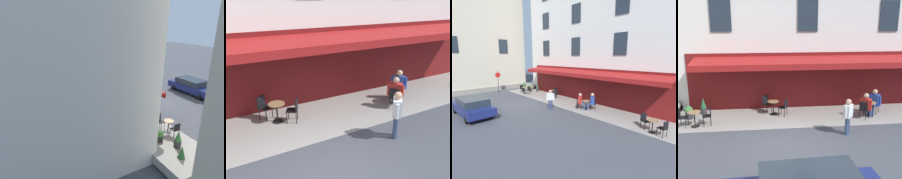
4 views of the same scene
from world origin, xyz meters
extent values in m
plane|color=#42444C|center=(0.00, 0.00, 0.00)|extent=(70.00, 70.00, 0.00)
cube|color=gray|center=(-3.25, -3.40, 0.00)|extent=(20.50, 3.20, 0.01)
cube|color=silver|center=(-4.00, -9.50, 7.50)|extent=(20.00, 9.00, 15.00)
cube|color=maroon|center=(-3.00, -4.97, 1.60)|extent=(16.00, 0.06, 3.20)
cube|color=maroon|center=(-3.00, -4.15, 2.85)|extent=(15.00, 1.70, 0.36)
cube|color=maroon|center=(-3.00, -3.32, 2.62)|extent=(15.00, 0.04, 0.28)
cube|color=#232D38|center=(-11.00, -4.96, 5.20)|extent=(1.10, 0.06, 1.70)
cube|color=#232D38|center=(-6.33, -4.96, 5.20)|extent=(1.10, 0.06, 1.70)
cube|color=#232D38|center=(-1.67, -4.96, 5.20)|extent=(1.10, 0.06, 1.70)
cube|color=#232D38|center=(3.00, -4.96, 5.20)|extent=(1.10, 0.06, 1.70)
cube|color=#232D38|center=(-11.00, -4.96, 8.20)|extent=(1.10, 0.06, 1.70)
cube|color=gray|center=(6.60, -4.20, 0.07)|extent=(2.40, 1.40, 0.15)
cube|color=gray|center=(6.60, -4.55, 0.22)|extent=(2.40, 1.05, 0.30)
cube|color=gray|center=(6.60, -4.90, 0.38)|extent=(2.40, 0.70, 0.45)
cylinder|color=black|center=(0.35, -3.80, 0.01)|extent=(0.40, 0.40, 0.03)
cylinder|color=black|center=(0.35, -3.80, 0.36)|extent=(0.06, 0.06, 0.72)
cylinder|color=#99754C|center=(0.35, -3.80, 0.73)|extent=(0.60, 0.60, 0.03)
cylinder|color=black|center=(-0.06, -3.77, 0.23)|extent=(0.03, 0.03, 0.45)
cylinder|color=black|center=(0.10, -3.47, 0.23)|extent=(0.03, 0.03, 0.45)
cylinder|color=black|center=(-0.36, -3.62, 0.23)|extent=(0.03, 0.03, 0.45)
cylinder|color=black|center=(-0.21, -3.32, 0.23)|extent=(0.03, 0.03, 0.45)
cube|color=black|center=(-0.13, -3.55, 0.47)|extent=(0.54, 0.54, 0.04)
cube|color=black|center=(-0.29, -3.46, 0.70)|extent=(0.22, 0.37, 0.42)
cylinder|color=black|center=(0.71, -4.01, 0.23)|extent=(0.03, 0.03, 0.45)
cylinder|color=black|center=(0.44, -4.21, 0.23)|extent=(0.03, 0.03, 0.45)
cylinder|color=black|center=(0.91, -4.29, 0.23)|extent=(0.03, 0.03, 0.45)
cylinder|color=black|center=(0.63, -4.48, 0.23)|extent=(0.03, 0.03, 0.45)
cube|color=black|center=(0.67, -4.25, 0.47)|extent=(0.56, 0.56, 0.04)
cube|color=black|center=(0.78, -4.39, 0.70)|extent=(0.35, 0.26, 0.42)
cylinder|color=black|center=(4.14, -2.50, 0.01)|extent=(0.40, 0.40, 0.03)
cylinder|color=black|center=(4.14, -2.50, 0.36)|extent=(0.06, 0.06, 0.72)
cylinder|color=#99754C|center=(4.14, -2.50, 0.73)|extent=(0.60, 0.60, 0.03)
cylinder|color=black|center=(4.53, -2.36, 0.23)|extent=(0.03, 0.03, 0.45)
cylinder|color=black|center=(4.51, -2.70, 0.23)|extent=(0.03, 0.03, 0.45)
cylinder|color=black|center=(4.87, -2.38, 0.23)|extent=(0.03, 0.03, 0.45)
cylinder|color=black|center=(4.85, -2.72, 0.23)|extent=(0.03, 0.03, 0.45)
cube|color=black|center=(4.69, -2.54, 0.47)|extent=(0.42, 0.42, 0.04)
cube|color=black|center=(4.87, -2.55, 0.70)|extent=(0.07, 0.40, 0.42)
cylinder|color=black|center=(3.81, -2.76, 0.23)|extent=(0.03, 0.03, 0.45)
cylinder|color=black|center=(3.73, -2.43, 0.23)|extent=(0.03, 0.03, 0.45)
cylinder|color=black|center=(3.48, -2.84, 0.23)|extent=(0.03, 0.03, 0.45)
cylinder|color=black|center=(3.40, -2.51, 0.23)|extent=(0.03, 0.03, 0.45)
cube|color=black|center=(3.60, -2.63, 0.47)|extent=(0.48, 0.48, 0.04)
cube|color=black|center=(3.43, -2.68, 0.70)|extent=(0.13, 0.40, 0.42)
cylinder|color=black|center=(-10.03, -2.35, 0.01)|extent=(0.40, 0.40, 0.03)
cylinder|color=black|center=(-10.03, -2.35, 0.36)|extent=(0.06, 0.06, 0.72)
cylinder|color=#99754C|center=(-10.03, -2.35, 0.73)|extent=(0.60, 0.60, 0.03)
cylinder|color=black|center=(-10.44, -2.42, 0.23)|extent=(0.03, 0.03, 0.45)
cylinder|color=black|center=(-10.36, -2.09, 0.23)|extent=(0.03, 0.03, 0.45)
cylinder|color=black|center=(-10.77, -2.33, 0.23)|extent=(0.03, 0.03, 0.45)
cylinder|color=black|center=(-10.69, -2.00, 0.23)|extent=(0.03, 0.03, 0.45)
cube|color=black|center=(-10.56, -2.21, 0.47)|extent=(0.49, 0.49, 0.04)
cube|color=black|center=(-10.74, -2.17, 0.70)|extent=(0.14, 0.40, 0.42)
cylinder|color=black|center=(-9.62, -2.38, 0.23)|extent=(0.03, 0.03, 0.45)
cylinder|color=black|center=(-9.77, -2.68, 0.23)|extent=(0.03, 0.03, 0.45)
cylinder|color=black|center=(-9.32, -2.54, 0.23)|extent=(0.03, 0.03, 0.45)
cylinder|color=black|center=(-9.47, -2.84, 0.23)|extent=(0.03, 0.03, 0.45)
cube|color=black|center=(-9.55, -2.61, 0.47)|extent=(0.54, 0.54, 0.04)
cube|color=black|center=(-9.39, -2.69, 0.70)|extent=(0.22, 0.37, 0.42)
cylinder|color=black|center=(-4.73, -2.99, 0.01)|extent=(0.40, 0.40, 0.03)
cylinder|color=black|center=(-4.73, -2.99, 0.36)|extent=(0.06, 0.06, 0.72)
cylinder|color=#99754C|center=(-4.73, -2.99, 0.73)|extent=(0.60, 0.60, 0.03)
cylinder|color=black|center=(-4.53, -2.63, 0.23)|extent=(0.03, 0.03, 0.45)
cylinder|color=black|center=(-4.32, -2.90, 0.23)|extent=(0.03, 0.03, 0.45)
cylinder|color=black|center=(-4.26, -2.42, 0.23)|extent=(0.03, 0.03, 0.45)
cylinder|color=black|center=(-4.05, -2.69, 0.23)|extent=(0.03, 0.03, 0.45)
cube|color=black|center=(-4.29, -2.66, 0.47)|extent=(0.56, 0.56, 0.04)
cube|color=black|center=(-4.15, -2.55, 0.70)|extent=(0.27, 0.34, 0.42)
cylinder|color=black|center=(-4.89, -3.38, 0.23)|extent=(0.03, 0.03, 0.45)
cylinder|color=black|center=(-5.12, -3.13, 0.23)|extent=(0.03, 0.03, 0.45)
cylinder|color=black|center=(-5.14, -3.61, 0.23)|extent=(0.03, 0.03, 0.45)
cylinder|color=black|center=(-5.37, -3.36, 0.23)|extent=(0.03, 0.03, 0.45)
cube|color=black|center=(-5.13, -3.37, 0.47)|extent=(0.57, 0.57, 0.04)
cube|color=black|center=(-5.26, -3.49, 0.70)|extent=(0.30, 0.32, 0.42)
cylinder|color=navy|center=(-4.76, -3.15, 0.23)|extent=(0.16, 0.16, 0.47)
cylinder|color=navy|center=(-4.89, -3.28, 0.49)|extent=(0.38, 0.37, 0.17)
cylinder|color=navy|center=(-4.89, -3.01, 0.23)|extent=(0.16, 0.16, 0.47)
cylinder|color=navy|center=(-5.02, -3.13, 0.49)|extent=(0.38, 0.37, 0.17)
cube|color=#28479E|center=(-5.09, -3.33, 0.79)|extent=(0.55, 0.56, 0.61)
sphere|color=tan|center=(-5.09, -3.33, 1.23)|extent=(0.27, 0.27, 0.27)
cylinder|color=#28479E|center=(-4.88, -3.55, 0.78)|extent=(0.11, 0.11, 0.54)
cylinder|color=#28479E|center=(-5.29, -3.10, 0.78)|extent=(0.11, 0.11, 0.54)
cylinder|color=navy|center=(-4.67, -2.83, 0.23)|extent=(0.16, 0.16, 0.47)
cylinder|color=navy|center=(-4.53, -2.73, 0.49)|extent=(0.37, 0.34, 0.16)
cylinder|color=navy|center=(-4.56, -2.98, 0.23)|extent=(0.16, 0.16, 0.47)
cylinder|color=navy|center=(-4.42, -2.88, 0.49)|extent=(0.37, 0.34, 0.16)
cube|color=red|center=(-4.34, -2.70, 0.78)|extent=(0.51, 0.55, 0.59)
sphere|color=tan|center=(-4.34, -2.70, 1.21)|extent=(0.26, 0.26, 0.26)
cylinder|color=red|center=(-4.52, -2.46, 0.77)|extent=(0.10, 0.10, 0.52)
cylinder|color=red|center=(-4.16, -2.93, 0.77)|extent=(0.10, 0.10, 0.52)
cylinder|color=navy|center=(-2.71, -0.81, 0.40)|extent=(0.15, 0.15, 0.80)
cylinder|color=navy|center=(-2.83, -0.94, 0.40)|extent=(0.15, 0.15, 0.80)
cube|color=silver|center=(-2.77, -0.87, 1.08)|extent=(0.51, 0.53, 0.57)
sphere|color=tan|center=(-2.77, -0.87, 1.49)|extent=(0.25, 0.25, 0.25)
cylinder|color=silver|center=(-2.58, -0.66, 1.07)|extent=(0.10, 0.10, 0.50)
cylinder|color=silver|center=(-2.95, -1.09, 1.07)|extent=(0.10, 0.10, 0.50)
cylinder|color=#2D2D33|center=(5.58, -3.18, 0.21)|extent=(0.37, 0.37, 0.42)
cone|color=#2D6B33|center=(5.58, -3.18, 0.73)|extent=(0.35, 0.35, 0.63)
cylinder|color=#2D2D33|center=(4.70, -3.63, 0.15)|extent=(0.39, 0.39, 0.29)
sphere|color=#3D7A38|center=(4.70, -3.63, 0.47)|extent=(0.41, 0.41, 0.41)
cylinder|color=#2D2D33|center=(4.11, -4.32, 0.18)|extent=(0.33, 0.33, 0.36)
cone|color=#23562D|center=(4.11, -4.32, 0.63)|extent=(0.31, 0.31, 0.55)
cylinder|color=#2D2D33|center=(6.61, -4.01, 0.20)|extent=(0.36, 0.36, 0.40)
cone|color=#23562D|center=(6.61, -4.01, 0.71)|extent=(0.34, 0.34, 0.62)
cube|color=navy|center=(0.06, 4.14, 0.57)|extent=(4.36, 1.94, 0.55)
cube|color=#232D38|center=(-0.14, 4.14, 1.09)|extent=(2.46, 1.68, 0.48)
cylinder|color=black|center=(1.53, 3.39, 0.30)|extent=(0.60, 0.20, 0.60)
cylinder|color=black|center=(1.48, 4.99, 0.30)|extent=(0.60, 0.20, 0.60)
cylinder|color=black|center=(-1.36, 3.30, 0.30)|extent=(0.60, 0.20, 0.60)
cylinder|color=black|center=(-1.42, 4.90, 0.30)|extent=(0.60, 0.20, 0.60)
camera|label=1|loc=(11.82, -10.40, 6.46)|focal=31.55mm
camera|label=2|loc=(2.30, 4.37, 4.39)|focal=38.97mm
camera|label=3|loc=(-13.10, 7.36, 4.21)|focal=27.03mm
camera|label=4|loc=(0.94, 9.35, 4.75)|focal=41.22mm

